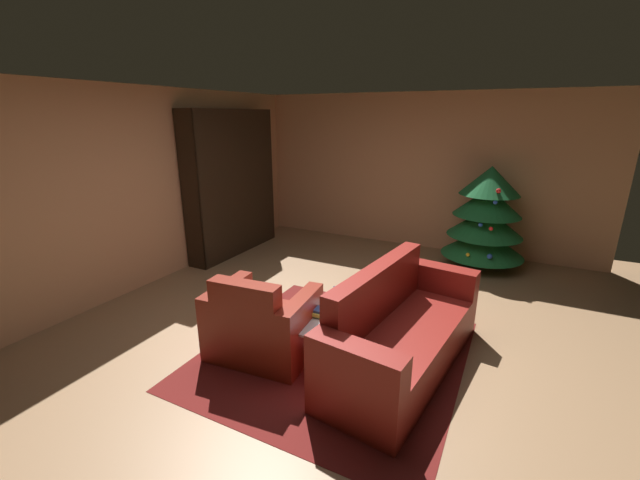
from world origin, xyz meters
The scene contains 11 objects.
ground_plane centered at (0.00, 0.00, 0.00)m, with size 8.05×8.05×0.00m, color #96704D.
wall_back centered at (0.00, 3.39, 1.25)m, with size 5.63×0.06×2.50m, color tan.
wall_left centered at (-2.78, 0.00, 1.25)m, with size 0.06×6.83×2.50m, color tan.
area_rug centered at (0.14, -0.23, 0.00)m, with size 2.27×2.38×0.01m, color maroon.
bookshelf_unit centered at (-2.55, 1.83, 1.12)m, with size 0.33×1.82×2.24m.
armchair_red centered at (-0.46, -0.54, 0.30)m, with size 0.98×0.80×0.82m.
couch_red centered at (0.72, -0.12, 0.30)m, with size 0.99×2.06×0.89m.
coffee_table centered at (0.04, -0.32, 0.36)m, with size 0.70×0.70×0.40m.
book_stack_on_table centered at (-0.01, -0.30, 0.43)m, with size 0.23×0.19×0.07m.
bottle_on_table centered at (0.09, -0.14, 0.49)m, with size 0.06×0.06×0.24m.
decorated_tree centered at (1.12, 2.82, 0.74)m, with size 1.15×1.15×1.48m.
Camera 1 is at (1.49, -3.21, 2.15)m, focal length 22.36 mm.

